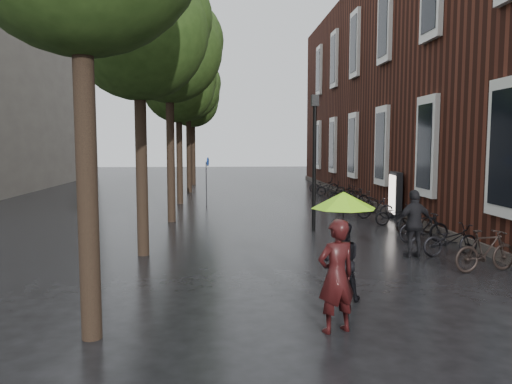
{
  "coord_description": "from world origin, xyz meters",
  "views": [
    {
      "loc": [
        -1.92,
        -6.89,
        3.12
      ],
      "look_at": [
        -0.96,
        6.75,
        1.78
      ],
      "focal_mm": 35.0,
      "sensor_mm": 36.0,
      "label": 1
    }
  ],
  "objects": [
    {
      "name": "cycle_sign",
      "position": [
        -2.62,
        18.01,
        1.6
      ],
      "size": [
        0.13,
        0.44,
        2.42
      ],
      "rotation": [
        0.0,
        0.0,
        -0.18
      ],
      "color": "#262628",
      "rests_on": "ground"
    },
    {
      "name": "street_trees",
      "position": [
        -3.99,
        15.91,
        6.34
      ],
      "size": [
        4.33,
        34.03,
        8.91
      ],
      "color": "black",
      "rests_on": "ground"
    },
    {
      "name": "ground",
      "position": [
        0.0,
        0.0,
        0.0
      ],
      "size": [
        120.0,
        120.0,
        0.0
      ],
      "primitive_type": "plane",
      "color": "black"
    },
    {
      "name": "brick_building",
      "position": [
        10.47,
        19.46,
        5.99
      ],
      "size": [
        10.2,
        33.2,
        12.0
      ],
      "color": "#38160F",
      "rests_on": "ground"
    },
    {
      "name": "person_black",
      "position": [
        0.46,
        2.67,
        0.79
      ],
      "size": [
        0.81,
        0.66,
        1.57
      ],
      "primitive_type": "imported",
      "rotation": [
        0.0,
        0.0,
        3.05
      ],
      "color": "black",
      "rests_on": "ground"
    },
    {
      "name": "lamp_post",
      "position": [
        1.37,
        10.54,
        2.91
      ],
      "size": [
        0.25,
        0.25,
        4.8
      ],
      "rotation": [
        0.0,
        0.0,
        -0.34
      ],
      "color": "black",
      "rests_on": "ground"
    },
    {
      "name": "pedestrian_walking",
      "position": [
        3.35,
        6.25,
        0.93
      ],
      "size": [
        1.15,
        0.65,
        1.86
      ],
      "primitive_type": "imported",
      "rotation": [
        0.0,
        0.0,
        3.33
      ],
      "color": "black",
      "rests_on": "ground"
    },
    {
      "name": "ad_lightbox",
      "position": [
        5.3,
        13.27,
        0.97
      ],
      "size": [
        0.29,
        1.28,
        1.93
      ],
      "rotation": [
        0.0,
        0.0,
        -0.12
      ],
      "color": "black",
      "rests_on": "ground"
    },
    {
      "name": "person_burgundy",
      "position": [
        -0.04,
        1.01,
        0.95
      ],
      "size": [
        0.8,
        0.66,
        1.89
      ],
      "primitive_type": "imported",
      "rotation": [
        0.0,
        0.0,
        3.49
      ],
      "color": "black",
      "rests_on": "ground"
    },
    {
      "name": "lime_umbrella",
      "position": [
        0.27,
        1.87,
        2.1
      ],
      "size": [
        1.18,
        1.18,
        1.74
      ],
      "rotation": [
        0.0,
        0.0,
        0.0
      ],
      "color": "black",
      "rests_on": "ground"
    },
    {
      "name": "parked_bicycles",
      "position": [
        4.54,
        14.59,
        0.46
      ],
      "size": [
        2.05,
        20.19,
        1.04
      ],
      "color": "black",
      "rests_on": "ground"
    }
  ]
}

